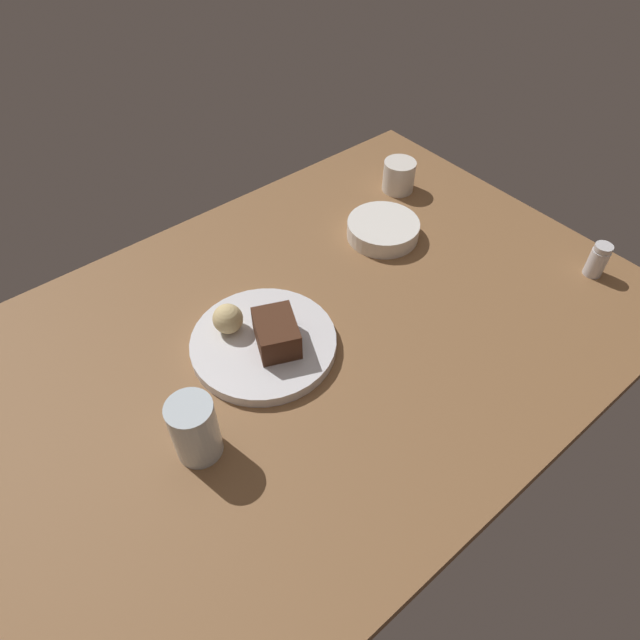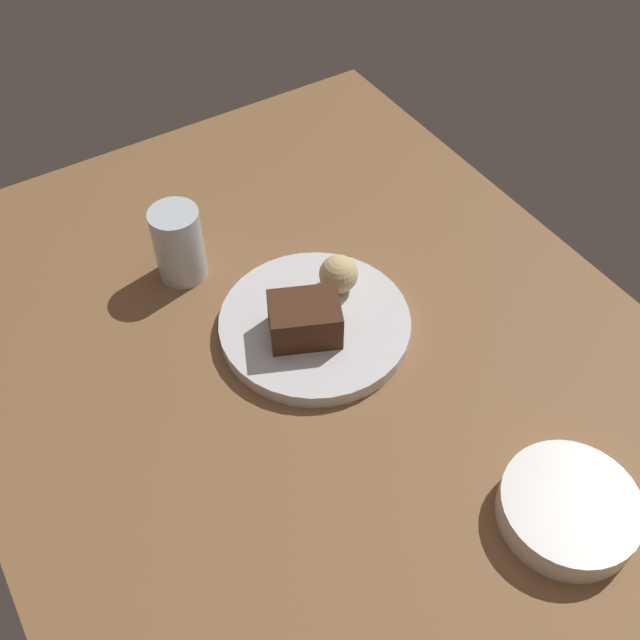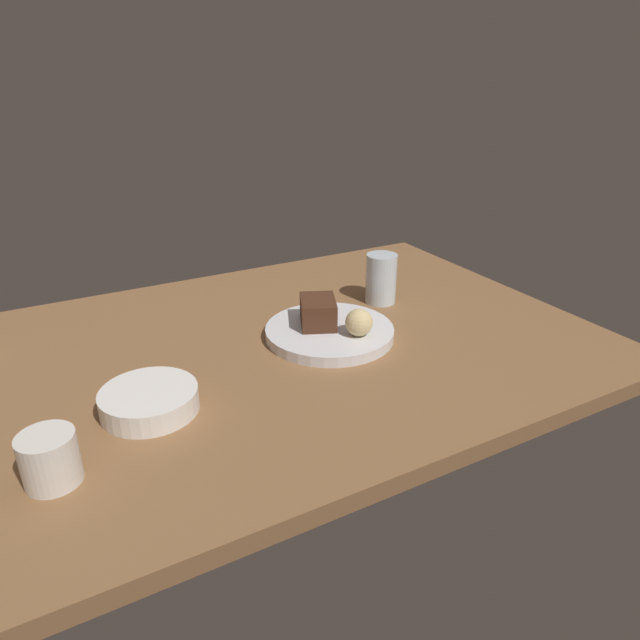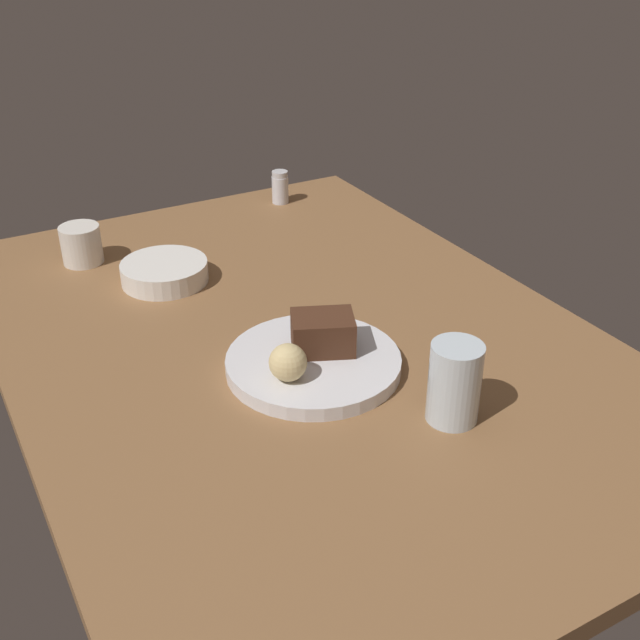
{
  "view_description": "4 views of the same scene",
  "coord_description": "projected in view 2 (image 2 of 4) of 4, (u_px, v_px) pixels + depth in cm",
  "views": [
    {
      "loc": [
        -40.93,
        -51.29,
        76.35
      ],
      "look_at": [
        0.01,
        -1.45,
        6.53
      ],
      "focal_mm": 31.15,
      "sensor_mm": 36.0,
      "label": 1
    },
    {
      "loc": [
        44.49,
        -30.48,
        77.69
      ],
      "look_at": [
        -6.27,
        1.11,
        8.71
      ],
      "focal_mm": 41.84,
      "sensor_mm": 36.0,
      "label": 2
    },
    {
      "loc": [
        39.68,
        88.16,
        51.96
      ],
      "look_at": [
        -8.25,
        0.51,
        6.16
      ],
      "focal_mm": 31.79,
      "sensor_mm": 36.0,
      "label": 3
    },
    {
      "loc": [
        -90.91,
        46.96,
        64.31
      ],
      "look_at": [
        -5.05,
        -1.26,
        7.92
      ],
      "focal_mm": 43.82,
      "sensor_mm": 36.0,
      "label": 4
    }
  ],
  "objects": [
    {
      "name": "chocolate_cake_slice",
      "position": [
        307.0,
        318.0,
        0.93
      ],
      "size": [
        9.6,
        10.72,
        5.26
      ],
      "primitive_type": "cube",
      "rotation": [
        0.0,
        0.0,
        1.16
      ],
      "color": "#472819",
      "rests_on": "dessert_plate"
    },
    {
      "name": "side_bowl",
      "position": [
        568.0,
        509.0,
        0.79
      ],
      "size": [
        14.89,
        14.89,
        3.59
      ],
      "primitive_type": "cylinder",
      "color": "white",
      "rests_on": "dining_table"
    },
    {
      "name": "bread_roll",
      "position": [
        338.0,
        274.0,
        0.98
      ],
      "size": [
        5.19,
        5.19,
        5.19
      ],
      "primitive_type": "sphere",
      "color": "#DBC184",
      "rests_on": "dessert_plate"
    },
    {
      "name": "dining_table",
      "position": [
        339.0,
        394.0,
        0.93
      ],
      "size": [
        120.0,
        84.0,
        3.0
      ],
      "primitive_type": "cube",
      "color": "brown",
      "rests_on": "ground"
    },
    {
      "name": "dessert_plate",
      "position": [
        315.0,
        324.0,
        0.97
      ],
      "size": [
        24.93,
        24.93,
        2.08
      ],
      "primitive_type": "cylinder",
      "color": "silver",
      "rests_on": "dining_table"
    },
    {
      "name": "water_glass",
      "position": [
        179.0,
        244.0,
        1.01
      ],
      "size": [
        6.77,
        6.77,
        10.92
      ],
      "primitive_type": "cylinder",
      "color": "silver",
      "rests_on": "dining_table"
    }
  ]
}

